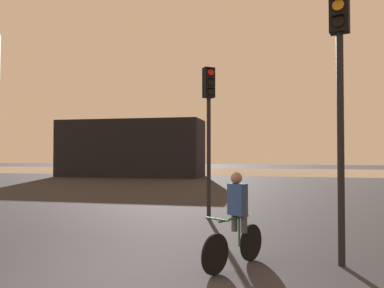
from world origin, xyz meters
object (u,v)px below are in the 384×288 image
object	(u,v)px
traffic_light_near_right	(340,69)
cyclist	(236,219)
traffic_light_center	(209,114)
distant_building	(131,148)

from	to	relation	value
traffic_light_near_right	cyclist	xyz separation A→B (m)	(-1.78, -0.42, -2.60)
traffic_light_center	cyclist	bearing A→B (deg)	69.03
distant_building	cyclist	xyz separation A→B (m)	(10.91, -23.11, -1.52)
distant_building	traffic_light_near_right	size ratio (longest dim) A/B	2.41
distant_building	traffic_light_center	world-z (taller)	distant_building
traffic_light_near_right	traffic_light_center	bearing A→B (deg)	-35.23
traffic_light_center	cyclist	world-z (taller)	traffic_light_center
traffic_light_near_right	traffic_light_center	world-z (taller)	traffic_light_near_right
distant_building	traffic_light_near_right	world-z (taller)	traffic_light_near_right
distant_building	traffic_light_center	bearing A→B (deg)	-62.53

